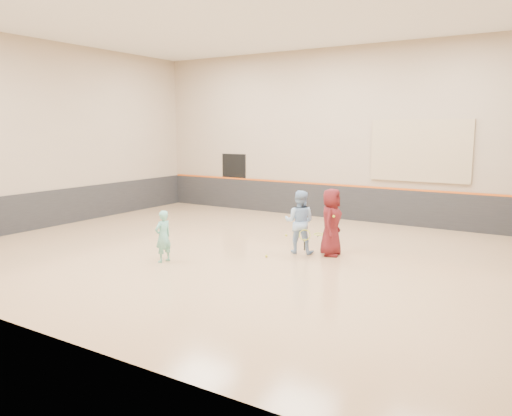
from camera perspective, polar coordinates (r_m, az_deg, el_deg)
The scene contains 14 objects.
room at distance 12.83m, azimuth -0.99°, elevation -1.72°, with size 15.04×12.04×6.22m.
wainscot_back at distance 18.10m, azimuth 9.31°, elevation 0.66°, with size 14.90×0.04×1.20m, color #232326.
wainscot_left at distance 17.99m, azimuth -21.41°, elevation 0.10°, with size 0.04×11.90×1.20m, color #232326.
accent_stripe at distance 18.01m, azimuth 9.35°, elevation 2.61°, with size 14.90×0.03×0.06m, color #D85914.
acoustic_panel at distance 17.03m, azimuth 18.23°, elevation 6.23°, with size 3.20×0.08×2.00m, color tan.
doorway at distance 20.18m, azimuth -2.52°, elevation 3.07°, with size 1.10×0.05×2.20m, color black.
girl at distance 12.29m, azimuth -10.57°, elevation -3.21°, with size 0.46×0.30×1.27m, color #70C2B0.
instructor at distance 12.98m, azimuth 4.99°, elevation -1.58°, with size 0.80×0.62×1.65m, color #96BCE8.
young_man at distance 12.82m, azimuth 8.59°, elevation -1.61°, with size 0.84×0.55×1.72m, color maroon.
held_racket at distance 12.63m, azimuth 5.59°, elevation -3.09°, with size 0.36×0.36×0.59m, color gold, non-canonical shape.
spare_racket at distance 15.40m, azimuth 7.18°, elevation -2.89°, with size 0.64×0.64×0.08m, color #9EBE29, non-canonical shape.
ball_under_racket at distance 12.64m, azimuth 1.20°, elevation -5.51°, with size 0.07×0.07×0.07m, color gold.
ball_in_hand at distance 12.51m, azimuth 8.88°, elevation -0.95°, with size 0.07×0.07×0.07m, color #E1EC36.
ball_beside_spare at distance 15.07m, azimuth 3.47°, elevation -3.12°, with size 0.07×0.07×0.07m, color gold.
Camera 1 is at (6.84, -10.58, 3.23)m, focal length 35.00 mm.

